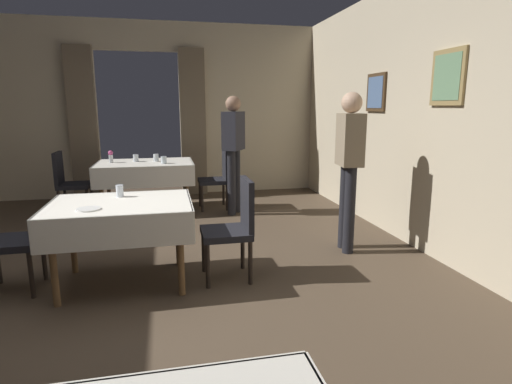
{
  "coord_description": "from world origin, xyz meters",
  "views": [
    {
      "loc": [
        0.42,
        -3.44,
        1.57
      ],
      "look_at": [
        1.28,
        0.47,
        0.74
      ],
      "focal_mm": 28.99,
      "sensor_mm": 36.0,
      "label": 1
    }
  ],
  "objects_px": {
    "dining_table_far": "(145,168)",
    "glass_far_b": "(164,160)",
    "flower_vase_far": "(111,156)",
    "glass_far_c": "(156,158)",
    "person_diner_standing_aside": "(234,145)",
    "chair_far_left": "(68,180)",
    "chair_far_right": "(218,176)",
    "dining_table_mid": "(121,213)",
    "person_waiter_by_doorway": "(349,159)",
    "glass_mid_b": "(120,191)",
    "glass_far_d": "(136,158)",
    "chair_mid_right": "(235,224)",
    "plate_mid_a": "(89,209)"
  },
  "relations": [
    {
      "from": "dining_table_mid",
      "to": "glass_mid_b",
      "type": "xyz_separation_m",
      "value": [
        -0.02,
        0.23,
        0.16
      ]
    },
    {
      "from": "chair_far_left",
      "to": "glass_mid_b",
      "type": "bearing_deg",
      "value": -68.36
    },
    {
      "from": "glass_far_d",
      "to": "person_diner_standing_aside",
      "type": "xyz_separation_m",
      "value": [
        1.42,
        -0.55,
        0.22
      ]
    },
    {
      "from": "glass_far_d",
      "to": "dining_table_mid",
      "type": "bearing_deg",
      "value": -89.19
    },
    {
      "from": "flower_vase_far",
      "to": "glass_far_c",
      "type": "distance_m",
      "value": 0.65
    },
    {
      "from": "glass_mid_b",
      "to": "glass_far_c",
      "type": "relative_size",
      "value": 0.98
    },
    {
      "from": "chair_far_right",
      "to": "glass_mid_b",
      "type": "relative_size",
      "value": 8.34
    },
    {
      "from": "flower_vase_far",
      "to": "glass_far_d",
      "type": "xyz_separation_m",
      "value": [
        0.35,
        0.05,
        -0.04
      ]
    },
    {
      "from": "chair_far_left",
      "to": "glass_far_c",
      "type": "height_order",
      "value": "chair_far_left"
    },
    {
      "from": "glass_far_c",
      "to": "glass_far_d",
      "type": "bearing_deg",
      "value": 172.05
    },
    {
      "from": "glass_far_b",
      "to": "glass_far_c",
      "type": "distance_m",
      "value": 0.29
    },
    {
      "from": "dining_table_mid",
      "to": "person_waiter_by_doorway",
      "type": "bearing_deg",
      "value": 9.58
    },
    {
      "from": "glass_far_b",
      "to": "person_diner_standing_aside",
      "type": "distance_m",
      "value": 1.05
    },
    {
      "from": "dining_table_far",
      "to": "glass_far_b",
      "type": "bearing_deg",
      "value": -36.83
    },
    {
      "from": "glass_far_d",
      "to": "person_diner_standing_aside",
      "type": "distance_m",
      "value": 1.53
    },
    {
      "from": "glass_mid_b",
      "to": "person_waiter_by_doorway",
      "type": "distance_m",
      "value": 2.36
    },
    {
      "from": "plate_mid_a",
      "to": "glass_far_d",
      "type": "relative_size",
      "value": 1.76
    },
    {
      "from": "dining_table_far",
      "to": "chair_mid_right",
      "type": "distance_m",
      "value": 2.93
    },
    {
      "from": "dining_table_mid",
      "to": "dining_table_far",
      "type": "bearing_deg",
      "value": 88.03
    },
    {
      "from": "dining_table_far",
      "to": "chair_far_right",
      "type": "relative_size",
      "value": 1.53
    },
    {
      "from": "dining_table_mid",
      "to": "person_waiter_by_doorway",
      "type": "height_order",
      "value": "person_waiter_by_doorway"
    },
    {
      "from": "person_diner_standing_aside",
      "to": "glass_far_c",
      "type": "bearing_deg",
      "value": 155.66
    },
    {
      "from": "glass_mid_b",
      "to": "flower_vase_far",
      "type": "bearing_deg",
      "value": 98.38
    },
    {
      "from": "plate_mid_a",
      "to": "person_diner_standing_aside",
      "type": "xyz_separation_m",
      "value": [
        1.6,
        2.48,
        0.27
      ]
    },
    {
      "from": "chair_far_right",
      "to": "person_diner_standing_aside",
      "type": "distance_m",
      "value": 0.66
    },
    {
      "from": "plate_mid_a",
      "to": "dining_table_mid",
      "type": "bearing_deg",
      "value": 44.95
    },
    {
      "from": "chair_far_right",
      "to": "person_waiter_by_doorway",
      "type": "height_order",
      "value": "person_waiter_by_doorway"
    },
    {
      "from": "dining_table_mid",
      "to": "plate_mid_a",
      "type": "distance_m",
      "value": 0.33
    },
    {
      "from": "glass_mid_b",
      "to": "person_diner_standing_aside",
      "type": "height_order",
      "value": "person_diner_standing_aside"
    },
    {
      "from": "plate_mid_a",
      "to": "dining_table_far",
      "type": "bearing_deg",
      "value": 83.85
    },
    {
      "from": "dining_table_far",
      "to": "person_diner_standing_aside",
      "type": "xyz_separation_m",
      "value": [
        1.28,
        -0.45,
        0.37
      ]
    },
    {
      "from": "chair_far_left",
      "to": "chair_mid_right",
      "type": "bearing_deg",
      "value": -54.35
    },
    {
      "from": "person_diner_standing_aside",
      "to": "flower_vase_far",
      "type": "bearing_deg",
      "value": 164.36
    },
    {
      "from": "glass_far_b",
      "to": "person_diner_standing_aside",
      "type": "relative_size",
      "value": 0.06
    },
    {
      "from": "flower_vase_far",
      "to": "person_waiter_by_doorway",
      "type": "xyz_separation_m",
      "value": [
        2.72,
        -2.36,
        0.18
      ]
    },
    {
      "from": "glass_mid_b",
      "to": "glass_far_d",
      "type": "distance_m",
      "value": 2.57
    },
    {
      "from": "chair_far_right",
      "to": "dining_table_far",
      "type": "bearing_deg",
      "value": 176.5
    },
    {
      "from": "chair_mid_right",
      "to": "chair_far_left",
      "type": "relative_size",
      "value": 1.0
    },
    {
      "from": "dining_table_far",
      "to": "glass_mid_b",
      "type": "bearing_deg",
      "value": -92.68
    },
    {
      "from": "chair_far_left",
      "to": "chair_far_right",
      "type": "bearing_deg",
      "value": -1.76
    },
    {
      "from": "chair_far_right",
      "to": "person_waiter_by_doorway",
      "type": "relative_size",
      "value": 0.54
    },
    {
      "from": "chair_mid_right",
      "to": "glass_mid_b",
      "type": "bearing_deg",
      "value": 162.71
    },
    {
      "from": "flower_vase_far",
      "to": "dining_table_mid",
      "type": "bearing_deg",
      "value": -81.86
    },
    {
      "from": "dining_table_far",
      "to": "glass_far_c",
      "type": "bearing_deg",
      "value": 18.05
    },
    {
      "from": "person_waiter_by_doorway",
      "to": "chair_far_left",
      "type": "bearing_deg",
      "value": 145.19
    },
    {
      "from": "dining_table_mid",
      "to": "glass_far_c",
      "type": "xyz_separation_m",
      "value": [
        0.26,
        2.76,
        0.16
      ]
    },
    {
      "from": "plate_mid_a",
      "to": "flower_vase_far",
      "type": "xyz_separation_m",
      "value": [
        -0.17,
        2.97,
        0.09
      ]
    },
    {
      "from": "chair_mid_right",
      "to": "plate_mid_a",
      "type": "xyz_separation_m",
      "value": [
        -1.22,
        -0.14,
        0.24
      ]
    },
    {
      "from": "chair_far_right",
      "to": "person_waiter_by_doorway",
      "type": "bearing_deg",
      "value": -63.2
    },
    {
      "from": "dining_table_mid",
      "to": "glass_mid_b",
      "type": "distance_m",
      "value": 0.28
    }
  ]
}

